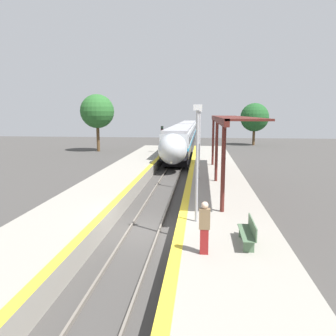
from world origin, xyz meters
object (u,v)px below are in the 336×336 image
(train, at_px, (185,134))
(railway_signal, at_px, (162,139))
(lamppost_mid, at_px, (199,138))
(lamppost_far, at_px, (200,131))
(platform_bench, at_px, (249,232))
(lamppost_near, at_px, (197,156))
(person_waiting, at_px, (204,227))

(train, bearing_deg, railway_signal, -98.24)
(lamppost_mid, distance_m, lamppost_far, 9.40)
(platform_bench, height_order, lamppost_mid, lamppost_mid)
(train, bearing_deg, platform_bench, -83.83)
(lamppost_near, bearing_deg, train, 93.71)
(person_waiting, xyz_separation_m, lamppost_far, (-0.32, 22.06, 1.93))
(railway_signal, bearing_deg, lamppost_mid, -73.61)
(train, xyz_separation_m, person_waiting, (2.77, -41.13, -0.35))
(train, height_order, lamppost_near, lamppost_near)
(platform_bench, relative_size, railway_signal, 0.45)
(railway_signal, bearing_deg, person_waiting, -80.30)
(lamppost_near, height_order, lamppost_mid, same)
(train, height_order, lamppost_mid, lamppost_mid)
(train, xyz_separation_m, lamppost_near, (2.46, -37.88, 1.58))
(platform_bench, distance_m, lamppost_mid, 12.12)
(person_waiting, distance_m, lamppost_far, 22.14)
(lamppost_mid, height_order, lamppost_far, same)
(platform_bench, distance_m, person_waiting, 1.88)
(lamppost_far, bearing_deg, lamppost_near, -90.00)
(train, bearing_deg, person_waiting, -86.14)
(lamppost_near, bearing_deg, lamppost_far, 90.00)
(lamppost_far, bearing_deg, person_waiting, -89.18)
(person_waiting, relative_size, lamppost_near, 0.36)
(person_waiting, relative_size, lamppost_far, 0.36)
(person_waiting, distance_m, railway_signal, 28.05)
(train, height_order, platform_bench, train)
(platform_bench, relative_size, person_waiting, 1.01)
(railway_signal, height_order, lamppost_far, lamppost_far)
(lamppost_far, bearing_deg, train, 97.34)
(platform_bench, distance_m, railway_signal, 27.47)
(person_waiting, height_order, lamppost_near, lamppost_near)
(railway_signal, relative_size, lamppost_far, 0.82)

